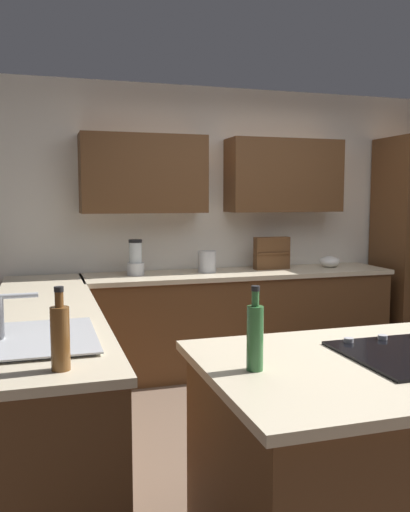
{
  "coord_description": "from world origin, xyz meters",
  "views": [
    {
      "loc": [
        1.83,
        2.87,
        1.57
      ],
      "look_at": [
        0.6,
        -1.17,
        1.12
      ],
      "focal_mm": 37.99,
      "sensor_mm": 36.0,
      "label": 1
    }
  ],
  "objects_px": {
    "mixing_bowl": "(330,262)",
    "kettle": "(207,262)",
    "dish_soap_bottle": "(60,336)",
    "blender": "(136,260)",
    "sink_unit": "(44,337)",
    "spice_rack": "(272,253)",
    "oil_bottle": "(255,336)"
  },
  "relations": [
    {
      "from": "blender",
      "to": "sink_unit",
      "type": "bearing_deg",
      "value": 69.0
    },
    {
      "from": "mixing_bowl",
      "to": "kettle",
      "type": "distance_m",
      "value": 1.25
    },
    {
      "from": "blender",
      "to": "oil_bottle",
      "type": "relative_size",
      "value": 0.93
    },
    {
      "from": "sink_unit",
      "to": "kettle",
      "type": "height_order",
      "value": "sink_unit"
    },
    {
      "from": "mixing_bowl",
      "to": "oil_bottle",
      "type": "bearing_deg",
      "value": 55.23
    },
    {
      "from": "oil_bottle",
      "to": "spice_rack",
      "type": "bearing_deg",
      "value": -115.11
    },
    {
      "from": "blender",
      "to": "dish_soap_bottle",
      "type": "relative_size",
      "value": 0.94
    },
    {
      "from": "sink_unit",
      "to": "mixing_bowl",
      "type": "height_order",
      "value": "sink_unit"
    },
    {
      "from": "sink_unit",
      "to": "oil_bottle",
      "type": "height_order",
      "value": "oil_bottle"
    },
    {
      "from": "spice_rack",
      "to": "dish_soap_bottle",
      "type": "relative_size",
      "value": 1.01
    },
    {
      "from": "kettle",
      "to": "dish_soap_bottle",
      "type": "xyz_separation_m",
      "value": [
        1.37,
        2.51,
        0.04
      ]
    },
    {
      "from": "mixing_bowl",
      "to": "kettle",
      "type": "height_order",
      "value": "kettle"
    },
    {
      "from": "sink_unit",
      "to": "mixing_bowl",
      "type": "relative_size",
      "value": 3.59
    },
    {
      "from": "sink_unit",
      "to": "spice_rack",
      "type": "distance_m",
      "value": 2.93
    },
    {
      "from": "blender",
      "to": "kettle",
      "type": "relative_size",
      "value": 1.61
    },
    {
      "from": "mixing_bowl",
      "to": "oil_bottle",
      "type": "distance_m",
      "value": 3.32
    },
    {
      "from": "mixing_bowl",
      "to": "blender",
      "type": "bearing_deg",
      "value": 0.0
    },
    {
      "from": "kettle",
      "to": "spice_rack",
      "type": "bearing_deg",
      "value": -177.03
    },
    {
      "from": "dish_soap_bottle",
      "to": "oil_bottle",
      "type": "height_order",
      "value": "oil_bottle"
    },
    {
      "from": "blender",
      "to": "dish_soap_bottle",
      "type": "xyz_separation_m",
      "value": [
        0.72,
        2.51,
        0.0
      ]
    },
    {
      "from": "kettle",
      "to": "dish_soap_bottle",
      "type": "distance_m",
      "value": 2.86
    },
    {
      "from": "blender",
      "to": "mixing_bowl",
      "type": "relative_size",
      "value": 1.6
    },
    {
      "from": "mixing_bowl",
      "to": "oil_bottle",
      "type": "height_order",
      "value": "oil_bottle"
    },
    {
      "from": "sink_unit",
      "to": "oil_bottle",
      "type": "relative_size",
      "value": 2.1
    },
    {
      "from": "dish_soap_bottle",
      "to": "oil_bottle",
      "type": "xyz_separation_m",
      "value": [
        -0.73,
        0.22,
        0.0
      ]
    },
    {
      "from": "oil_bottle",
      "to": "sink_unit",
      "type": "bearing_deg",
      "value": -41.79
    },
    {
      "from": "mixing_bowl",
      "to": "dish_soap_bottle",
      "type": "height_order",
      "value": "dish_soap_bottle"
    },
    {
      "from": "dish_soap_bottle",
      "to": "oil_bottle",
      "type": "relative_size",
      "value": 0.99
    },
    {
      "from": "mixing_bowl",
      "to": "dish_soap_bottle",
      "type": "distance_m",
      "value": 3.63
    },
    {
      "from": "spice_rack",
      "to": "kettle",
      "type": "bearing_deg",
      "value": 2.97
    },
    {
      "from": "sink_unit",
      "to": "mixing_bowl",
      "type": "bearing_deg",
      "value": -142.87
    },
    {
      "from": "spice_rack",
      "to": "oil_bottle",
      "type": "height_order",
      "value": "oil_bottle"
    }
  ]
}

